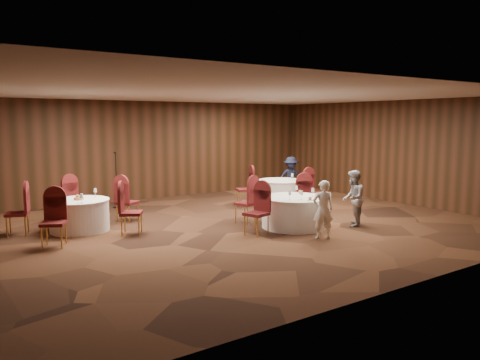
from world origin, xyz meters
TOP-DOWN VIEW (x-y plane):
  - ground at (0.00, 0.00)m, footprint 12.00×12.00m
  - room_shell at (0.00, 0.00)m, footprint 12.00×12.00m
  - table_main at (1.05, -0.88)m, footprint 1.59×1.59m
  - table_left at (-3.36, 1.64)m, footprint 1.37×1.37m
  - table_right at (2.83, 1.82)m, footprint 1.43×1.43m
  - chairs_main at (0.73, -0.30)m, footprint 2.82×1.86m
  - chairs_left at (-3.34, 1.65)m, footprint 3.27×3.18m
  - chairs_right at (2.35, 1.34)m, footprint 1.89×2.27m
  - tabletop_main at (1.24, -1.03)m, footprint 1.03×1.07m
  - tabletop_left at (-3.36, 1.63)m, footprint 0.89×0.84m
  - tabletop_right at (3.08, 1.57)m, footprint 0.08×0.08m
  - mic_stand at (-1.63, 4.02)m, footprint 0.24×0.24m
  - woman_a at (0.86, -2.06)m, footprint 0.56×0.48m
  - woman_b at (2.32, -1.59)m, footprint 0.85×0.82m
  - man_c at (3.85, 2.55)m, footprint 1.01×0.94m

SIDE VIEW (x-z plane):
  - ground at x=0.00m, z-range 0.00..0.00m
  - table_right at x=2.83m, z-range 0.01..0.75m
  - table_main at x=1.05m, z-range 0.01..0.75m
  - table_left at x=-3.36m, z-range 0.01..0.75m
  - mic_stand at x=-1.63m, z-range -0.34..1.32m
  - chairs_main at x=0.73m, z-range 0.00..1.00m
  - chairs_left at x=-3.34m, z-range 0.00..1.00m
  - chairs_right at x=2.35m, z-range 0.00..1.00m
  - woman_a at x=0.86m, z-range 0.00..1.29m
  - man_c at x=3.85m, z-range 0.00..1.37m
  - woman_b at x=2.32m, z-range 0.00..1.38m
  - tabletop_left at x=-3.36m, z-range 0.71..0.93m
  - tabletop_main at x=1.24m, z-range 0.73..0.94m
  - tabletop_right at x=3.08m, z-range 0.79..1.01m
  - room_shell at x=0.00m, z-range -4.04..7.96m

